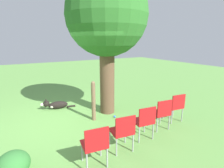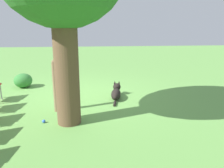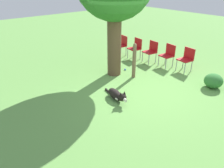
# 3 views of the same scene
# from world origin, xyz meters

# --- Properties ---
(ground_plane) EXTENTS (30.00, 30.00, 0.00)m
(ground_plane) POSITION_xyz_m (0.00, 0.00, 0.00)
(ground_plane) COLOR #609947
(dog) EXTENTS (0.37, 1.12, 0.40)m
(dog) POSITION_xyz_m (-1.10, -0.06, 0.15)
(dog) COLOR black
(dog) RESTS_ON ground_plane
(fence_post) EXTENTS (0.12, 0.12, 1.17)m
(fence_post) POSITION_xyz_m (0.33, 0.73, 0.59)
(fence_post) COLOR brown
(fence_post) RESTS_ON ground_plane
(tennis_ball) EXTENTS (0.07, 0.07, 0.07)m
(tennis_ball) POSITION_xyz_m (0.51, 1.34, 0.03)
(tennis_ball) COLOR blue
(tennis_ball) RESTS_ON ground_plane
(low_shrub) EXTENTS (0.55, 0.55, 0.44)m
(low_shrub) POSITION_xyz_m (1.67, -1.37, 0.22)
(low_shrub) COLOR #337533
(low_shrub) RESTS_ON ground_plane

